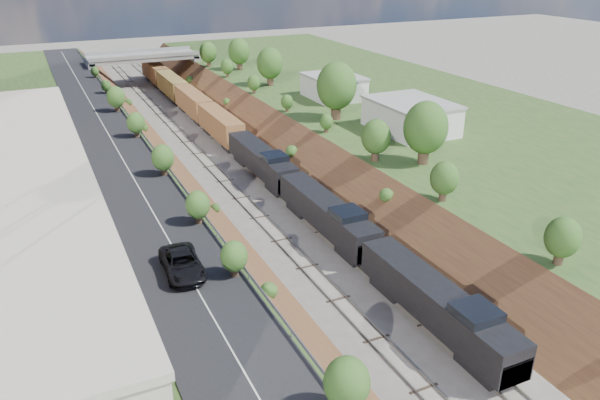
{
  "coord_description": "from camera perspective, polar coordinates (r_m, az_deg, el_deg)",
  "views": [
    {
      "loc": [
        -24.51,
        -13.74,
        28.83
      ],
      "look_at": [
        -2.09,
        34.07,
        6.0
      ],
      "focal_mm": 35.0,
      "sensor_mm": 36.0,
      "label": 1
    }
  ],
  "objects": [
    {
      "name": "freight_train",
      "position": [
        93.94,
        -7.38,
        6.95
      ],
      "size": [
        3.04,
        122.43,
        4.55
      ],
      "color": "black",
      "rests_on": "ground"
    },
    {
      "name": "platform_right",
      "position": [
        97.15,
        12.44,
        7.1
      ],
      "size": [
        44.0,
        180.0,
        5.0
      ],
      "primitive_type": "cube",
      "color": "#2C4D1F",
      "rests_on": "ground"
    },
    {
      "name": "white_building_far",
      "position": [
        102.18,
        3.29,
        10.89
      ],
      "size": [
        8.0,
        10.0,
        3.6
      ],
      "primitive_type": "cube",
      "color": "silver",
      "rests_on": "platform_right"
    },
    {
      "name": "rail_right_track",
      "position": [
        83.65,
        -4.64,
        3.21
      ],
      "size": [
        1.58,
        180.0,
        0.18
      ],
      "primitive_type": "cube",
      "color": "gray",
      "rests_on": "ground"
    },
    {
      "name": "guardrail",
      "position": [
        78.24,
        -14.38,
        5.32
      ],
      "size": [
        0.1,
        171.0,
        0.7
      ],
      "color": "#99999E",
      "rests_on": "platform_left"
    },
    {
      "name": "tree_left_crest",
      "position": [
        42.12,
        -3.87,
        -7.83
      ],
      "size": [
        2.45,
        2.45,
        3.55
      ],
      "color": "#473323",
      "rests_on": "platform_left"
    },
    {
      "name": "white_building_near",
      "position": [
        84.28,
        10.74,
        7.96
      ],
      "size": [
        9.0,
        12.0,
        4.0
      ],
      "primitive_type": "cube",
      "color": "silver",
      "rests_on": "platform_right"
    },
    {
      "name": "embankment_right",
      "position": [
        86.77,
        0.56,
        3.97
      ],
      "size": [
        10.0,
        180.0,
        10.0
      ],
      "primitive_type": "cube",
      "rotation": [
        0.0,
        0.79,
        0.0
      ],
      "color": "brown",
      "rests_on": "ground"
    },
    {
      "name": "suv",
      "position": [
        47.22,
        -11.4,
        -6.09
      ],
      "size": [
        3.15,
        6.36,
        1.73
      ],
      "primitive_type": "imported",
      "rotation": [
        0.0,
        0.0,
        -0.04
      ],
      "color": "black",
      "rests_on": "road"
    },
    {
      "name": "commercial_building",
      "position": [
        55.7,
        -26.82,
        -0.67
      ],
      "size": [
        14.3,
        62.3,
        7.0
      ],
      "color": "brown",
      "rests_on": "platform_left"
    },
    {
      "name": "rail_left_track",
      "position": [
        82.12,
        -8.04,
        2.65
      ],
      "size": [
        1.58,
        180.0,
        0.18
      ],
      "primitive_type": "cube",
      "color": "gray",
      "rests_on": "ground"
    },
    {
      "name": "road",
      "position": [
        78.0,
        -17.32,
        4.55
      ],
      "size": [
        8.0,
        180.0,
        0.1
      ],
      "primitive_type": "cube",
      "color": "black",
      "rests_on": "platform_left"
    },
    {
      "name": "tree_right_large",
      "position": [
        70.63,
        12.16,
        6.87
      ],
      "size": [
        5.25,
        5.25,
        7.61
      ],
      "color": "#473323",
      "rests_on": "platform_right"
    },
    {
      "name": "overpass",
      "position": [
        139.99,
        -15.04,
        12.77
      ],
      "size": [
        24.5,
        8.3,
        7.4
      ],
      "color": "gray",
      "rests_on": "ground"
    },
    {
      "name": "embankment_left",
      "position": [
        80.32,
        -13.74,
        1.64
      ],
      "size": [
        10.0,
        180.0,
        10.0
      ],
      "primitive_type": "cube",
      "rotation": [
        0.0,
        0.79,
        0.0
      ],
      "color": "brown",
      "rests_on": "ground"
    }
  ]
}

